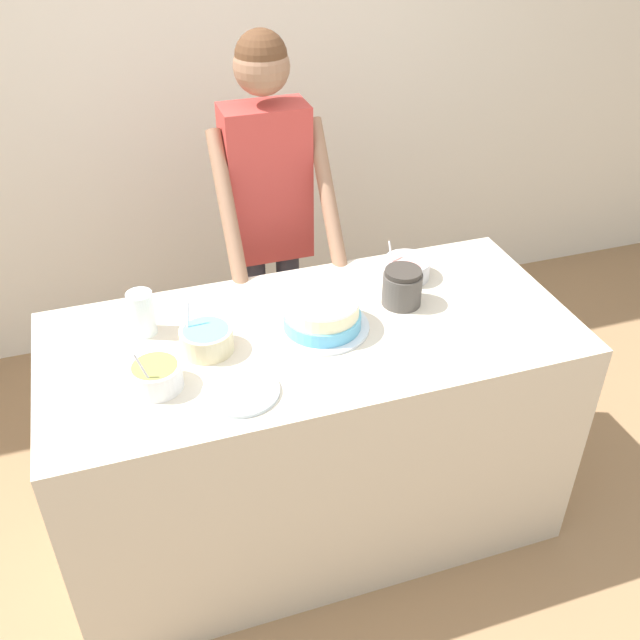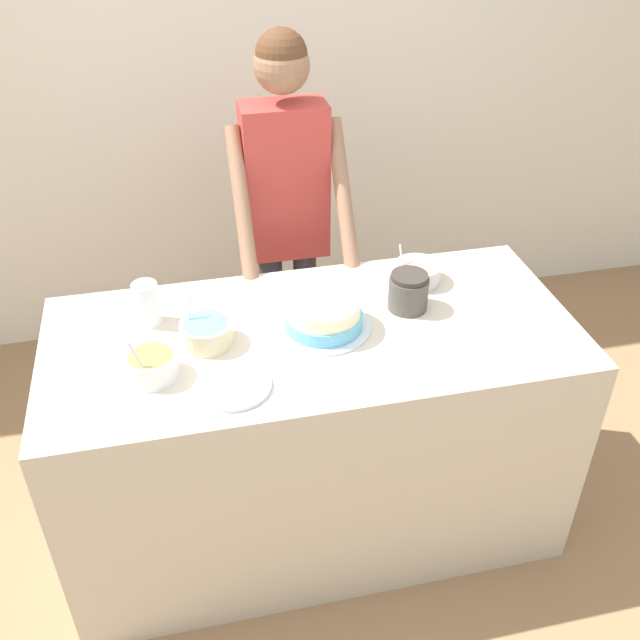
{
  "view_description": "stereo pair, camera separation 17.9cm",
  "coord_description": "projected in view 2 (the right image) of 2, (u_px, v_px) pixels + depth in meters",
  "views": [
    {
      "loc": [
        -0.56,
        -1.4,
        2.26
      ],
      "look_at": [
        0.02,
        0.36,
        0.97
      ],
      "focal_mm": 40.0,
      "sensor_mm": 36.0,
      "label": 1
    },
    {
      "loc": [
        -0.39,
        -1.45,
        2.26
      ],
      "look_at": [
        0.02,
        0.36,
        0.97
      ],
      "focal_mm": 40.0,
      "sensor_mm": 36.0,
      "label": 2
    }
  ],
  "objects": [
    {
      "name": "ground_plane",
      "position": [
        338.0,
        601.0,
        2.52
      ],
      "size": [
        14.0,
        14.0,
        0.0
      ],
      "primitive_type": "plane",
      "color": "#93704C"
    },
    {
      "name": "wall_back",
      "position": [
        244.0,
        77.0,
        3.29
      ],
      "size": [
        10.0,
        0.05,
        2.6
      ],
      "color": "silver",
      "rests_on": "ground_plane"
    },
    {
      "name": "counter",
      "position": [
        313.0,
        432.0,
        2.58
      ],
      "size": [
        1.74,
        0.79,
        0.9
      ],
      "color": "beige",
      "rests_on": "ground_plane"
    },
    {
      "name": "person_baker",
      "position": [
        286.0,
        196.0,
        2.8
      ],
      "size": [
        0.44,
        0.46,
        1.69
      ],
      "color": "#2D2D38",
      "rests_on": "ground_plane"
    },
    {
      "name": "cake",
      "position": [
        324.0,
        315.0,
        2.31
      ],
      "size": [
        0.31,
        0.31,
        0.11
      ],
      "color": "silver",
      "rests_on": "counter"
    },
    {
      "name": "frosting_bowl_blue",
      "position": [
        206.0,
        332.0,
        2.25
      ],
      "size": [
        0.17,
        0.17,
        0.15
      ],
      "color": "beige",
      "rests_on": "counter"
    },
    {
      "name": "frosting_bowl_pink",
      "position": [
        417.0,
        272.0,
        2.56
      ],
      "size": [
        0.17,
        0.17,
        0.14
      ],
      "color": "silver",
      "rests_on": "counter"
    },
    {
      "name": "frosting_bowl_olive",
      "position": [
        152.0,
        365.0,
        2.11
      ],
      "size": [
        0.15,
        0.15,
        0.16
      ],
      "color": "white",
      "rests_on": "counter"
    },
    {
      "name": "drinking_glass",
      "position": [
        147.0,
        304.0,
        2.32
      ],
      "size": [
        0.08,
        0.08,
        0.15
      ],
      "color": "silver",
      "rests_on": "counter"
    },
    {
      "name": "ceramic_plate",
      "position": [
        233.0,
        386.0,
        2.09
      ],
      "size": [
        0.23,
        0.23,
        0.01
      ],
      "color": "silver",
      "rests_on": "counter"
    },
    {
      "name": "stoneware_jar",
      "position": [
        408.0,
        292.0,
        2.4
      ],
      "size": [
        0.14,
        0.14,
        0.13
      ],
      "color": "#4C4742",
      "rests_on": "counter"
    }
  ]
}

